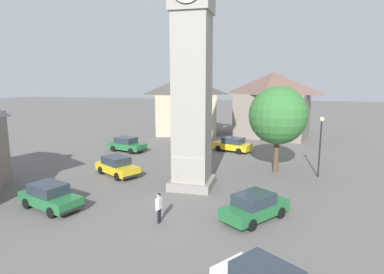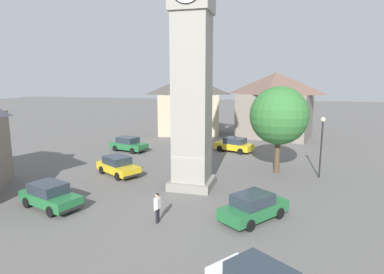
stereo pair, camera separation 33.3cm
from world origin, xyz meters
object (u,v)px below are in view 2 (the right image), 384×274
object	(u,v)px
clock_tower	(192,7)
lamp_post	(322,137)
car_black_far	(234,145)
tree	(279,116)
building_terrace_right	(275,105)
building_corner_back	(188,104)
car_red_corner	(129,144)
car_silver_kerb	(254,207)
pedestrian	(157,205)
car_blue_kerb	(50,196)
car_green_alley	(118,166)

from	to	relation	value
clock_tower	lamp_post	xyz separation A→B (m)	(-9.18, -4.74, -9.13)
clock_tower	car_black_far	world-z (taller)	clock_tower
tree	building_terrace_right	world-z (taller)	building_terrace_right
tree	building_corner_back	size ratio (longest dim) A/B	0.72
car_red_corner	building_terrace_right	world-z (taller)	building_terrace_right
building_corner_back	car_red_corner	bearing A→B (deg)	76.11
car_silver_kerb	pedestrian	bearing A→B (deg)	18.60
car_black_far	building_corner_back	xyz separation A→B (m)	(7.90, -10.09, 3.39)
car_blue_kerb	building_corner_back	distance (m)	28.52
car_blue_kerb	car_green_alley	world-z (taller)	same
building_terrace_right	building_corner_back	distance (m)	11.90
car_silver_kerb	car_black_far	bearing A→B (deg)	-78.89
tree	lamp_post	size ratio (longest dim) A/B	1.49
clock_tower	pedestrian	bearing A→B (deg)	87.28
car_blue_kerb	pedestrian	distance (m)	7.05
building_terrace_right	building_corner_back	bearing A→B (deg)	-0.24
car_black_far	car_green_alley	world-z (taller)	same
car_red_corner	pedestrian	world-z (taller)	pedestrian
clock_tower	pedestrian	size ratio (longest dim) A/B	12.49
car_silver_kerb	car_black_far	xyz separation A→B (m)	(3.31, -16.84, 0.00)
car_silver_kerb	tree	bearing A→B (deg)	-96.79
clock_tower	car_blue_kerb	bearing A→B (deg)	38.83
car_black_far	lamp_post	world-z (taller)	lamp_post
car_silver_kerb	car_green_alley	size ratio (longest dim) A/B	0.98
building_corner_back	clock_tower	bearing A→B (deg)	106.16
car_green_alley	building_terrace_right	size ratio (longest dim) A/B	0.42
car_blue_kerb	pedestrian	xyz separation A→B (m)	(-7.04, 0.31, 0.25)
car_green_alley	tree	world-z (taller)	tree
clock_tower	car_silver_kerb	world-z (taller)	clock_tower
car_black_far	building_corner_back	size ratio (longest dim) A/B	0.45
pedestrian	car_blue_kerb	bearing A→B (deg)	-2.55
car_red_corner	tree	size ratio (longest dim) A/B	0.62
lamp_post	clock_tower	bearing A→B (deg)	27.32
building_corner_back	car_blue_kerb	bearing A→B (deg)	88.30
tree	clock_tower	bearing A→B (deg)	42.36
building_terrace_right	car_black_far	bearing A→B (deg)	68.26
car_blue_kerb	building_terrace_right	distance (m)	31.20
car_silver_kerb	pedestrian	xyz separation A→B (m)	(5.01, 1.69, 0.25)
car_silver_kerb	building_terrace_right	distance (m)	27.13
building_corner_back	tree	bearing A→B (deg)	126.04
car_green_alley	building_terrace_right	world-z (taller)	building_terrace_right
clock_tower	car_green_alley	xyz separation A→B (m)	(6.57, -1.34, -11.60)
clock_tower	tree	xyz separation A→B (m)	(-5.90, -5.38, -7.60)
car_blue_kerb	car_black_far	bearing A→B (deg)	-115.63
car_silver_kerb	building_corner_back	size ratio (longest dim) A/B	0.44
car_blue_kerb	building_corner_back	xyz separation A→B (m)	(-0.84, -28.30, 3.39)
clock_tower	building_corner_back	bearing A→B (deg)	-73.84
car_black_far	building_terrace_right	world-z (taller)	building_terrace_right
building_terrace_right	tree	bearing A→B (deg)	91.65
pedestrian	building_terrace_right	distance (m)	29.32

